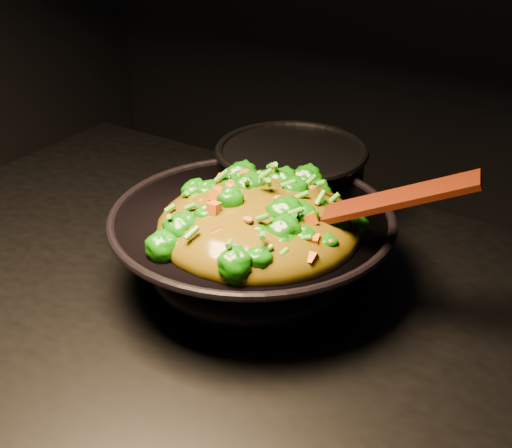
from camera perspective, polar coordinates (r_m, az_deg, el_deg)
The scene contains 4 objects.
wok at distance 0.95m, azimuth -0.33°, elevation -2.14°, with size 0.36×0.36×0.10m, color black, non-canonical shape.
stir_fry at distance 0.87m, azimuth 0.21°, elevation 2.02°, with size 0.26×0.26×0.09m, color #115806, non-canonical shape.
spatula at distance 0.85m, azimuth 8.01°, elevation 1.30°, with size 0.29×0.04×0.01m, color #3D1004.
back_pot at distance 1.10m, azimuth 2.79°, elevation 3.18°, with size 0.22×0.22×0.13m, color black.
Camera 1 is at (0.45, -0.57, 1.44)m, focal length 50.00 mm.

